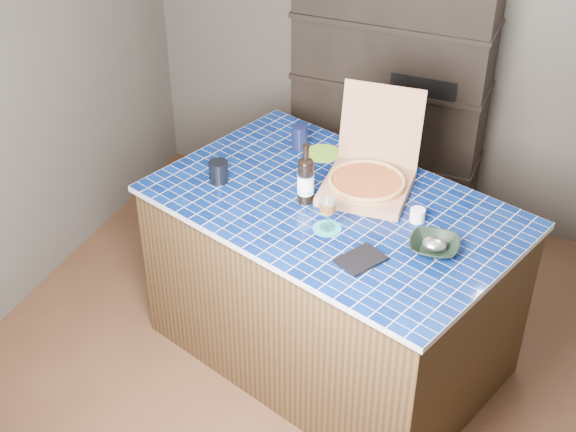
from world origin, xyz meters
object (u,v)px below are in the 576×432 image
at_px(dvd_case, 361,260).
at_px(pizza_box, 368,178).
at_px(bowl, 434,246).
at_px(wine_glass, 328,206).
at_px(kitchen_island, 331,281).
at_px(mead_bottle, 306,180).

bearing_deg(dvd_case, pizza_box, 134.53).
relative_size(pizza_box, dvd_case, 2.61).
bearing_deg(bowl, wine_glass, -177.48).
distance_m(wine_glass, dvd_case, 0.31).
distance_m(kitchen_island, wine_glass, 0.66).
distance_m(kitchen_island, bowl, 0.78).
distance_m(dvd_case, bowl, 0.35).
height_order(pizza_box, bowl, pizza_box).
bearing_deg(kitchen_island, dvd_case, -36.80).
bearing_deg(dvd_case, bowl, 64.47).
distance_m(mead_bottle, wine_glass, 0.26).
height_order(pizza_box, mead_bottle, pizza_box).
distance_m(pizza_box, dvd_case, 0.61).
bearing_deg(pizza_box, mead_bottle, -141.73).
relative_size(mead_bottle, bowl, 1.41).
bearing_deg(dvd_case, mead_bottle, 168.22).
bearing_deg(kitchen_island, bowl, -0.38).
bearing_deg(pizza_box, kitchen_island, -123.09).
relative_size(pizza_box, mead_bottle, 1.69).
distance_m(mead_bottle, dvd_case, 0.56).
distance_m(wine_glass, bowl, 0.52).
xyz_separation_m(kitchen_island, bowl, (0.55, -0.19, 0.52)).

